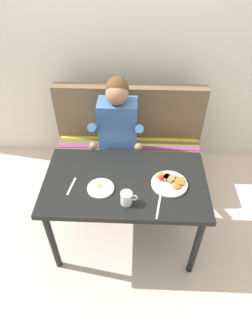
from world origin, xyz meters
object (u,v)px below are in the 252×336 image
plate_breakfast (170,183)px  plate_eggs (101,188)px  knife (158,207)px  coffee_mug (127,198)px  person (117,132)px  table (125,189)px  fork (71,186)px  couch (129,155)px

plate_breakfast → plate_eggs: 0.50m
knife → coffee_mug: bearing=-178.8°
person → knife: bearing=-68.3°
table → plate_breakfast: 0.34m
table → plate_breakfast: plate_breakfast is taller
table → coffee_mug: 0.25m
plate_breakfast → plate_eggs: bearing=-171.8°
coffee_mug → plate_breakfast: bearing=32.1°
plate_breakfast → knife: 0.24m
coffee_mug → fork: (-0.40, 0.13, -0.05)m
couch → person: person is taller
plate_eggs → couch: bearing=78.6°
table → plate_breakfast: size_ratio=4.59×
person → couch: bearing=61.5°
coffee_mug → couch: bearing=91.2°
couch → knife: (0.23, -1.00, 0.40)m
coffee_mug → plate_eggs: bearing=148.2°
couch → fork: (-0.38, -0.84, 0.40)m
couch → coffee_mug: couch is taller
table → knife: knife is taller
couch → plate_breakfast: couch is taller
person → coffee_mug: bearing=-81.8°
person → plate_breakfast: (0.42, -0.61, 0.00)m
couch → table: bearing=-90.0°
table → plate_eggs: (-0.17, -0.09, 0.09)m
couch → fork: size_ratio=8.47×
couch → person: 0.46m
coffee_mug → person: bearing=98.2°
coffee_mug → table: bearing=95.6°
person → fork: 0.72m
plate_breakfast → coffee_mug: coffee_mug is taller
person → knife: (0.33, -0.83, -0.01)m
person → plate_breakfast: bearing=-55.5°
plate_breakfast → coffee_mug: 0.36m
person → coffee_mug: 0.80m
person → knife: 0.89m
person → coffee_mug: (0.11, -0.79, 0.04)m
fork → person: bearing=76.4°
plate_eggs → person: bearing=83.6°
couch → coffee_mug: bearing=-88.8°
person → fork: size_ratio=7.13×
person → plate_eggs: size_ratio=6.32×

